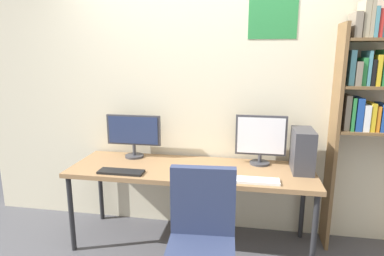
% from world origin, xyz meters
% --- Properties ---
extents(wall_back, '(4.54, 0.11, 2.60)m').
position_xyz_m(wall_back, '(0.00, 1.02, 1.30)').
color(wall_back, beige).
rests_on(wall_back, ground_plane).
extents(desk, '(2.14, 0.68, 0.74)m').
position_xyz_m(desk, '(0.00, 0.60, 0.69)').
color(desk, '#936D47').
rests_on(desk, ground_plane).
extents(bookshelf, '(0.83, 0.28, 2.14)m').
position_xyz_m(bookshelf, '(1.52, 0.83, 1.35)').
color(bookshelf, brown).
rests_on(bookshelf, ground_plane).
extents(monitor_left, '(0.53, 0.18, 0.42)m').
position_xyz_m(monitor_left, '(-0.60, 0.81, 0.98)').
color(monitor_left, '#38383D').
rests_on(monitor_left, desk).
extents(monitor_right, '(0.45, 0.18, 0.45)m').
position_xyz_m(monitor_right, '(0.60, 0.81, 0.98)').
color(monitor_right, '#38383D').
rests_on(monitor_right, desk).
extents(pc_tower, '(0.17, 0.34, 0.36)m').
position_xyz_m(pc_tower, '(0.95, 0.70, 0.92)').
color(pc_tower, '#38383D').
rests_on(pc_tower, desk).
extents(keyboard_left, '(0.39, 0.13, 0.02)m').
position_xyz_m(keyboard_left, '(-0.56, 0.37, 0.75)').
color(keyboard_left, black).
rests_on(keyboard_left, desk).
extents(keyboard_right, '(0.37, 0.13, 0.02)m').
position_xyz_m(keyboard_right, '(0.56, 0.37, 0.75)').
color(keyboard_right, silver).
rests_on(keyboard_right, desk).
extents(computer_mouse, '(0.06, 0.10, 0.03)m').
position_xyz_m(computer_mouse, '(0.31, 0.36, 0.76)').
color(computer_mouse, silver).
rests_on(computer_mouse, desk).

